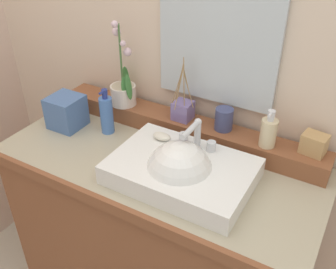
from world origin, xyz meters
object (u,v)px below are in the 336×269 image
object	(u,v)px
reed_diffuser	(183,110)
sink_basin	(180,172)
potted_plant	(123,88)
tumbler_cup	(224,119)
soap_bar	(162,136)
tissue_box	(66,112)
trinket_box	(314,144)
soap_dispenser	(269,132)
lotion_bottle	(107,114)

from	to	relation	value
reed_diffuser	sink_basin	bearing A→B (deg)	-63.19
potted_plant	tumbler_cup	world-z (taller)	potted_plant
soap_bar	tissue_box	size ratio (longest dim) A/B	0.52
trinket_box	potted_plant	bearing A→B (deg)	-169.53
reed_diffuser	trinket_box	xyz separation A→B (m)	(0.50, 0.02, -0.00)
sink_basin	trinket_box	bearing A→B (deg)	37.66
sink_basin	soap_bar	xyz separation A→B (m)	(-0.13, 0.10, 0.05)
soap_dispenser	trinket_box	size ratio (longest dim) A/B	1.72
sink_basin	lotion_bottle	xyz separation A→B (m)	(-0.41, 0.13, 0.04)
reed_diffuser	trinket_box	size ratio (longest dim) A/B	3.15
reed_diffuser	tumbler_cup	bearing A→B (deg)	2.70
potted_plant	tumbler_cup	distance (m)	0.45
soap_dispenser	tumbler_cup	size ratio (longest dim) A/B	1.64
sink_basin	tissue_box	size ratio (longest dim) A/B	3.56
sink_basin	reed_diffuser	xyz separation A→B (m)	(-0.13, 0.27, 0.08)
soap_dispenser	trinket_box	distance (m)	0.16
soap_bar	potted_plant	world-z (taller)	potted_plant
tumbler_cup	reed_diffuser	bearing A→B (deg)	-177.30
sink_basin	trinket_box	distance (m)	0.47
soap_bar	reed_diffuser	bearing A→B (deg)	90.88
soap_dispenser	lotion_bottle	world-z (taller)	soap_dispenser
potted_plant	tissue_box	size ratio (longest dim) A/B	2.65
trinket_box	soap_bar	bearing A→B (deg)	-151.34
sink_basin	soap_dispenser	xyz separation A→B (m)	(0.21, 0.25, 0.09)
tissue_box	soap_dispenser	bearing A→B (deg)	11.64
reed_diffuser	soap_dispenser	bearing A→B (deg)	-2.91
trinket_box	tissue_box	distance (m)	0.97
tumbler_cup	trinket_box	world-z (taller)	tumbler_cup
lotion_bottle	tissue_box	world-z (taller)	lotion_bottle
soap_dispenser	lotion_bottle	xyz separation A→B (m)	(-0.62, -0.12, -0.05)
soap_bar	trinket_box	size ratio (longest dim) A/B	0.86
reed_diffuser	trinket_box	bearing A→B (deg)	2.02
potted_plant	reed_diffuser	world-z (taller)	potted_plant
soap_bar	tumbler_cup	size ratio (longest dim) A/B	0.81
soap_bar	trinket_box	distance (m)	0.53
tumbler_cup	reed_diffuser	xyz separation A→B (m)	(-0.17, -0.01, -0.00)
soap_dispenser	tissue_box	xyz separation A→B (m)	(-0.80, -0.16, -0.06)
reed_diffuser	lotion_bottle	xyz separation A→B (m)	(-0.28, -0.14, -0.03)
soap_dispenser	tumbler_cup	xyz separation A→B (m)	(-0.18, 0.03, -0.01)
soap_bar	soap_dispenser	xyz separation A→B (m)	(0.35, 0.15, 0.05)
tumbler_cup	tissue_box	bearing A→B (deg)	-162.94
potted_plant	sink_basin	bearing A→B (deg)	-31.64
sink_basin	potted_plant	world-z (taller)	potted_plant
sink_basin	trinket_box	xyz separation A→B (m)	(0.37, 0.28, 0.07)
tumbler_cup	lotion_bottle	xyz separation A→B (m)	(-0.45, -0.14, -0.04)
sink_basin	lotion_bottle	bearing A→B (deg)	162.44
trinket_box	tissue_box	size ratio (longest dim) A/B	0.61
potted_plant	reed_diffuser	bearing A→B (deg)	2.55
sink_basin	soap_bar	world-z (taller)	sink_basin
tumbler_cup	tissue_box	world-z (taller)	tumbler_cup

